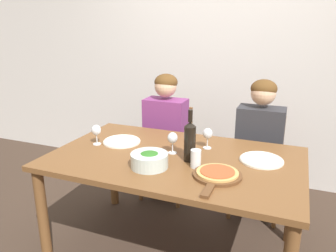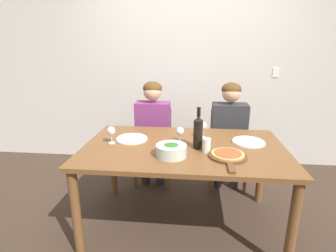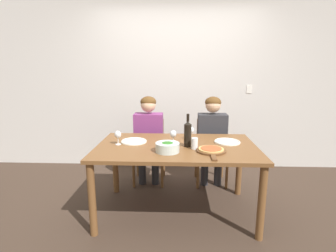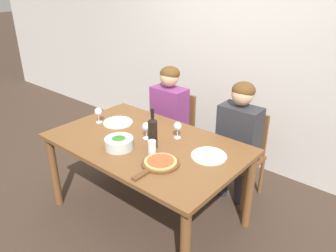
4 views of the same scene
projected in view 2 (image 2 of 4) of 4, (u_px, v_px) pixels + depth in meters
name	position (u px, v px, depth m)	size (l,w,h in m)	color
ground_plane	(182.00, 223.00, 2.42)	(40.00, 40.00, 0.00)	#3D2D23
back_wall	(189.00, 64.00, 3.43)	(10.00, 0.06, 2.70)	silver
dining_table	(184.00, 156.00, 2.23)	(1.68, 1.03, 0.77)	brown
chair_left	(155.00, 142.00, 3.14)	(0.42, 0.42, 0.86)	brown
chair_right	(227.00, 145.00, 3.06)	(0.42, 0.42, 0.86)	brown
person_woman	(153.00, 124.00, 2.97)	(0.47, 0.51, 1.20)	#28282D
person_man	(229.00, 127.00, 2.88)	(0.47, 0.51, 1.20)	#28282D
wine_bottle	(198.00, 132.00, 2.11)	(0.08, 0.08, 0.34)	black
broccoli_bowl	(171.00, 150.00, 1.98)	(0.24, 0.24, 0.10)	silver
dinner_plate_left	(132.00, 139.00, 2.34)	(0.28, 0.28, 0.02)	silver
dinner_plate_right	(248.00, 142.00, 2.27)	(0.28, 0.28, 0.02)	silver
pizza_on_board	(228.00, 155.00, 1.96)	(0.29, 0.43, 0.04)	brown
wine_glass_left	(111.00, 132.00, 2.23)	(0.07, 0.07, 0.15)	silver
wine_glass_right	(203.00, 127.00, 2.37)	(0.07, 0.07, 0.15)	silver
wine_glass_centre	(180.00, 132.00, 2.21)	(0.07, 0.07, 0.15)	silver
water_tumbler	(206.00, 145.00, 2.05)	(0.07, 0.07, 0.11)	silver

